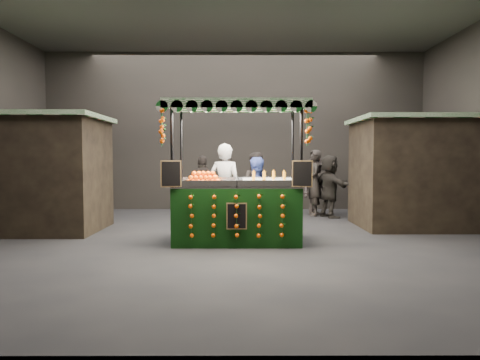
{
  "coord_description": "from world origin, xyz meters",
  "views": [
    {
      "loc": [
        0.13,
        -8.38,
        1.64
      ],
      "look_at": [
        0.16,
        0.29,
        1.18
      ],
      "focal_mm": 31.27,
      "sensor_mm": 36.0,
      "label": 1
    }
  ],
  "objects": [
    {
      "name": "shopper_6",
      "position": [
        2.27,
        3.43,
        0.94
      ],
      "size": [
        0.46,
        0.69,
        1.88
      ],
      "rotation": [
        0.0,
        0.0,
        -1.59
      ],
      "color": "black",
      "rests_on": "ground"
    },
    {
      "name": "shopper_4",
      "position": [
        -4.5,
        3.91,
        0.8
      ],
      "size": [
        0.81,
        0.55,
        1.6
      ],
      "rotation": [
        0.0,
        0.0,
        3.08
      ],
      "color": "black",
      "rests_on": "ground"
    },
    {
      "name": "vendor_grey",
      "position": [
        -0.17,
        0.74,
        0.98
      ],
      "size": [
        0.82,
        0.65,
        1.96
      ],
      "rotation": [
        0.0,
        0.0,
        2.86
      ],
      "color": "slate",
      "rests_on": "ground"
    },
    {
      "name": "shopper_1",
      "position": [
        0.61,
        2.07,
        0.89
      ],
      "size": [
        1.03,
        0.91,
        1.79
      ],
      "rotation": [
        0.0,
        0.0,
        -0.31
      ],
      "color": "black",
      "rests_on": "ground"
    },
    {
      "name": "shopper_5",
      "position": [
        2.65,
        3.12,
        0.87
      ],
      "size": [
        1.06,
        1.68,
        1.73
      ],
      "rotation": [
        0.0,
        0.0,
        1.94
      ],
      "color": "black",
      "rests_on": "ground"
    },
    {
      "name": "shopper_3",
      "position": [
        2.35,
        3.66,
        0.83
      ],
      "size": [
        1.2,
        1.19,
        1.66
      ],
      "rotation": [
        0.0,
        0.0,
        0.76
      ],
      "color": "#282221",
      "rests_on": "ground"
    },
    {
      "name": "shopper_0",
      "position": [
        -0.18,
        3.01,
        0.88
      ],
      "size": [
        0.68,
        0.48,
        1.76
      ],
      "rotation": [
        0.0,
        0.0,
        0.1
      ],
      "color": "#2B2623",
      "rests_on": "ground"
    },
    {
      "name": "market_hall",
      "position": [
        0.0,
        0.0,
        3.38
      ],
      "size": [
        12.1,
        10.1,
        5.05
      ],
      "color": "black",
      "rests_on": "ground"
    },
    {
      "name": "neighbour_stall_left",
      "position": [
        -4.4,
        1.0,
        1.31
      ],
      "size": [
        3.0,
        2.2,
        2.6
      ],
      "color": "black",
      "rests_on": "ground"
    },
    {
      "name": "ground",
      "position": [
        0.0,
        0.0,
        0.0
      ],
      "size": [
        12.0,
        12.0,
        0.0
      ],
      "primitive_type": "plane",
      "color": "black",
      "rests_on": "ground"
    },
    {
      "name": "neighbour_stall_right",
      "position": [
        4.4,
        1.5,
        1.31
      ],
      "size": [
        3.0,
        2.2,
        2.6
      ],
      "color": "black",
      "rests_on": "ground"
    },
    {
      "name": "juice_stall",
      "position": [
        0.11,
        -0.28,
        0.84
      ],
      "size": [
        2.79,
        1.64,
        2.7
      ],
      "color": "black",
      "rests_on": "ground"
    },
    {
      "name": "shopper_2",
      "position": [
        -0.8,
        2.44,
        0.85
      ],
      "size": [
        1.03,
        0.49,
        1.71
      ],
      "rotation": [
        0.0,
        0.0,
        3.21
      ],
      "color": "black",
      "rests_on": "ground"
    },
    {
      "name": "vendor_blue",
      "position": [
        0.49,
        0.81,
        0.83
      ],
      "size": [
        0.95,
        0.84,
        1.66
      ],
      "rotation": [
        0.0,
        0.0,
        3.44
      ],
      "color": "navy",
      "rests_on": "ground"
    }
  ]
}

